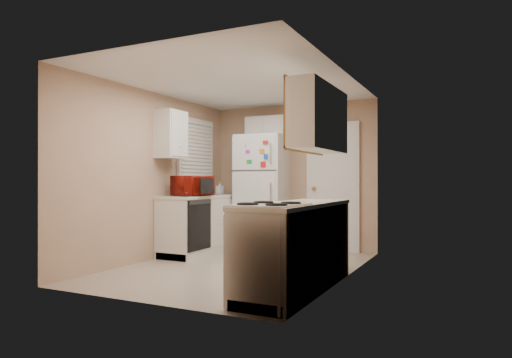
% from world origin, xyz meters
% --- Properties ---
extents(floor, '(3.80, 3.80, 0.00)m').
position_xyz_m(floor, '(0.00, 0.00, 0.00)').
color(floor, '#C1AF9C').
rests_on(floor, ground).
extents(ceiling, '(3.80, 3.80, 0.00)m').
position_xyz_m(ceiling, '(0.00, 0.00, 2.40)').
color(ceiling, white).
rests_on(ceiling, floor).
extents(wall_left, '(3.80, 3.80, 0.00)m').
position_xyz_m(wall_left, '(-1.40, 0.00, 1.20)').
color(wall_left, tan).
rests_on(wall_left, floor).
extents(wall_right, '(3.80, 3.80, 0.00)m').
position_xyz_m(wall_right, '(1.40, 0.00, 1.20)').
color(wall_right, tan).
rests_on(wall_right, floor).
extents(wall_back, '(2.80, 2.80, 0.00)m').
position_xyz_m(wall_back, '(0.00, 1.90, 1.20)').
color(wall_back, tan).
rests_on(wall_back, floor).
extents(wall_front, '(2.80, 2.80, 0.00)m').
position_xyz_m(wall_front, '(0.00, -1.90, 1.20)').
color(wall_front, tan).
rests_on(wall_front, floor).
extents(left_counter, '(0.60, 1.80, 0.90)m').
position_xyz_m(left_counter, '(-1.10, 0.90, 0.45)').
color(left_counter, silver).
rests_on(left_counter, floor).
extents(dishwasher, '(0.03, 0.58, 0.72)m').
position_xyz_m(dishwasher, '(-0.81, 0.30, 0.49)').
color(dishwasher, black).
rests_on(dishwasher, floor).
extents(sink, '(0.54, 0.74, 0.16)m').
position_xyz_m(sink, '(-1.10, 1.05, 0.86)').
color(sink, gray).
rests_on(sink, left_counter).
extents(microwave, '(0.61, 0.46, 0.36)m').
position_xyz_m(microwave, '(-0.99, 0.39, 1.05)').
color(microwave, maroon).
rests_on(microwave, left_counter).
extents(soap_bottle, '(0.11, 0.11, 0.21)m').
position_xyz_m(soap_bottle, '(-1.15, 1.45, 1.00)').
color(soap_bottle, silver).
rests_on(soap_bottle, left_counter).
extents(window_blinds, '(0.10, 0.98, 1.08)m').
position_xyz_m(window_blinds, '(-1.36, 1.05, 1.60)').
color(window_blinds, silver).
rests_on(window_blinds, wall_left).
extents(upper_cabinet_left, '(0.30, 0.45, 0.70)m').
position_xyz_m(upper_cabinet_left, '(-1.25, 0.22, 1.80)').
color(upper_cabinet_left, silver).
rests_on(upper_cabinet_left, wall_left).
extents(refrigerator, '(0.81, 0.79, 1.87)m').
position_xyz_m(refrigerator, '(-0.40, 1.61, 0.94)').
color(refrigerator, silver).
rests_on(refrigerator, floor).
extents(cabinet_over_fridge, '(0.70, 0.30, 0.40)m').
position_xyz_m(cabinet_over_fridge, '(-0.40, 1.75, 2.00)').
color(cabinet_over_fridge, silver).
rests_on(cabinet_over_fridge, wall_back).
extents(interior_door, '(0.86, 0.06, 2.08)m').
position_xyz_m(interior_door, '(0.70, 1.86, 1.02)').
color(interior_door, silver).
rests_on(interior_door, floor).
extents(right_counter, '(0.60, 2.00, 0.90)m').
position_xyz_m(right_counter, '(1.10, -0.80, 0.45)').
color(right_counter, silver).
rests_on(right_counter, floor).
extents(stove, '(0.60, 0.72, 0.84)m').
position_xyz_m(stove, '(1.08, -1.43, 0.42)').
color(stove, silver).
rests_on(stove, floor).
extents(upper_cabinet_right, '(0.30, 1.20, 0.70)m').
position_xyz_m(upper_cabinet_right, '(1.25, -0.50, 1.80)').
color(upper_cabinet_right, silver).
rests_on(upper_cabinet_right, wall_right).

